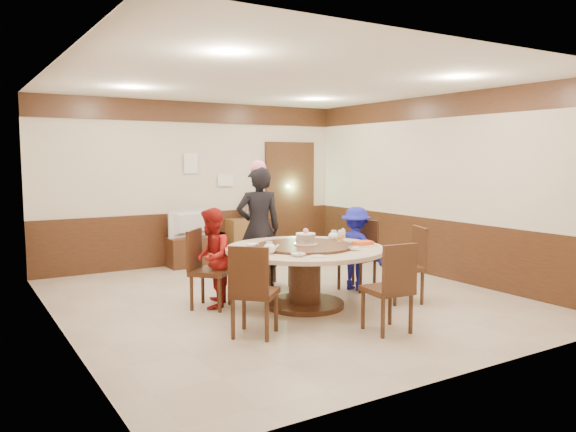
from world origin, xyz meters
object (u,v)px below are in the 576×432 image
person_red (211,258)px  television (192,223)px  tv_stand (193,251)px  person_blue (356,248)px  shrimp_platter (363,244)px  side_cabinet (249,239)px  person_standing (259,228)px  birthday_cake (306,239)px  banquet_table (305,264)px  thermos (246,208)px

person_red → television: (0.80, 2.61, 0.12)m
tv_stand → person_blue: bearing=-65.0°
shrimp_platter → television: 3.62m
shrimp_platter → tv_stand: shrimp_platter is taller
shrimp_platter → side_cabinet: bearing=85.9°
person_red → side_cabinet: size_ratio=1.54×
person_blue → tv_stand: size_ratio=1.37×
shrimp_platter → side_cabinet: (0.26, 3.55, -0.40)m
tv_stand → side_cabinet: size_ratio=1.06×
person_standing → birthday_cake: (0.06, -1.11, -0.01)m
shrimp_platter → banquet_table: bearing=153.4°
birthday_cake → side_cabinet: size_ratio=0.37×
banquet_table → tv_stand: size_ratio=2.31×
banquet_table → thermos: thermos is taller
television → side_cabinet: 1.16m
banquet_table → person_red: person_red is taller
person_blue → side_cabinet: (-0.20, 2.84, -0.21)m
television → thermos: thermos is taller
person_red → side_cabinet: (1.90, 2.64, -0.24)m
person_standing → side_cabinet: (0.94, 2.09, -0.49)m
television → birthday_cake: bearing=82.2°
shrimp_platter → television: (-0.85, 3.52, -0.04)m
person_standing → tv_stand: size_ratio=2.03×
banquet_table → side_cabinet: bearing=74.3°
thermos → television: bearing=-178.4°
person_blue → thermos: 2.87m
person_blue → birthday_cake: bearing=82.1°
side_cabinet → birthday_cake: bearing=-105.3°
person_standing → thermos: person_standing is taller
banquet_table → person_red: size_ratio=1.59×
side_cabinet → person_standing: bearing=-114.2°
television → thermos: 1.07m
person_red → thermos: size_ratio=3.25×
tv_stand → television: (0.00, 0.00, 0.49)m
person_standing → thermos: 2.27m
person_standing → birthday_cake: size_ratio=5.78×
person_blue → shrimp_platter: size_ratio=3.89×
shrimp_platter → television: television is taller
shrimp_platter → thermos: (0.20, 3.55, 0.16)m
tv_stand → birthday_cake: bearing=-85.9°
person_standing → tv_stand: bearing=-69.0°
birthday_cake → banquet_table: bearing=-136.0°
person_red → birthday_cake: (1.03, -0.56, 0.23)m
person_standing → tv_stand: (-0.17, 2.06, -0.61)m
person_standing → shrimp_platter: (0.68, -1.46, -0.08)m
person_standing → thermos: bearing=-96.6°
side_cabinet → shrimp_platter: bearing=-94.1°
tv_stand → thermos: thermos is taller
banquet_table → person_standing: person_standing is taller
person_red → shrimp_platter: 1.89m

